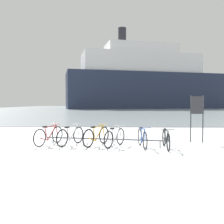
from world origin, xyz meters
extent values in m
cube|color=white|center=(0.00, -1.00, -0.04)|extent=(80.00, 22.00, 0.08)
cube|color=gray|center=(0.00, 65.00, -0.04)|extent=(80.00, 110.00, 0.08)
cube|color=#47474C|center=(0.00, 10.00, -0.02)|extent=(80.00, 0.50, 0.05)
cylinder|color=#4C5156|center=(-1.09, 2.56, 0.28)|extent=(4.71, 0.91, 0.05)
cylinder|color=#4C5156|center=(-3.20, 2.95, 0.14)|extent=(0.04, 0.04, 0.28)
cylinder|color=#4C5156|center=(1.03, 2.18, 0.14)|extent=(0.04, 0.04, 0.28)
torus|color=black|center=(-3.12, 3.32, 0.35)|extent=(0.32, 0.65, 0.70)
torus|color=black|center=(-3.56, 2.34, 0.35)|extent=(0.32, 0.65, 0.70)
cylinder|color=#B22D2D|center=(-3.26, 3.00, 0.48)|extent=(0.26, 0.53, 0.59)
cylinder|color=#B22D2D|center=(-3.40, 2.68, 0.45)|extent=(0.11, 0.19, 0.53)
cylinder|color=#B22D2D|center=(-3.29, 2.93, 0.74)|extent=(0.32, 0.66, 0.09)
cylinder|color=#B22D2D|center=(-3.46, 2.55, 0.27)|extent=(0.22, 0.44, 0.19)
cylinder|color=#B22D2D|center=(-3.13, 3.28, 0.56)|extent=(0.08, 0.12, 0.42)
cube|color=black|center=(-3.44, 2.61, 0.75)|extent=(0.15, 0.22, 0.05)
cylinder|color=#B22D2D|center=(-3.15, 3.25, 0.81)|extent=(0.43, 0.21, 0.02)
torus|color=black|center=(-2.21, 3.24, 0.35)|extent=(0.35, 0.64, 0.69)
torus|color=black|center=(-2.68, 2.30, 0.35)|extent=(0.35, 0.64, 0.69)
cylinder|color=silver|center=(-2.36, 2.93, 0.47)|extent=(0.28, 0.51, 0.59)
cylinder|color=silver|center=(-2.51, 2.63, 0.45)|extent=(0.12, 0.19, 0.52)
cylinder|color=silver|center=(-2.40, 2.86, 0.73)|extent=(0.34, 0.63, 0.08)
cylinder|color=silver|center=(-2.58, 2.50, 0.27)|extent=(0.24, 0.42, 0.19)
cylinder|color=silver|center=(-2.22, 3.20, 0.55)|extent=(0.08, 0.12, 0.41)
cube|color=black|center=(-2.55, 2.56, 0.74)|extent=(0.16, 0.21, 0.05)
cylinder|color=silver|center=(-2.24, 3.17, 0.80)|extent=(0.42, 0.23, 0.02)
torus|color=black|center=(-1.13, 3.16, 0.36)|extent=(0.40, 0.64, 0.71)
torus|color=black|center=(-1.67, 2.22, 0.36)|extent=(0.40, 0.64, 0.71)
cylinder|color=gold|center=(-1.30, 2.86, 0.48)|extent=(0.31, 0.51, 0.60)
cylinder|color=gold|center=(-1.48, 2.55, 0.46)|extent=(0.13, 0.19, 0.53)
cylinder|color=gold|center=(-1.34, 2.79, 0.74)|extent=(0.38, 0.63, 0.09)
cylinder|color=gold|center=(-1.55, 2.42, 0.28)|extent=(0.27, 0.43, 0.19)
cylinder|color=gold|center=(-1.15, 3.13, 0.56)|extent=(0.09, 0.12, 0.42)
cube|color=black|center=(-1.52, 2.48, 0.76)|extent=(0.17, 0.21, 0.05)
cylinder|color=gold|center=(-1.17, 3.09, 0.82)|extent=(0.41, 0.25, 0.02)
torus|color=black|center=(-0.44, 2.91, 0.34)|extent=(0.35, 0.62, 0.67)
torus|color=black|center=(-0.90, 2.03, 0.34)|extent=(0.35, 0.62, 0.67)
cylinder|color=silver|center=(-0.59, 2.63, 0.46)|extent=(0.27, 0.48, 0.57)
cylinder|color=silver|center=(-0.74, 2.34, 0.43)|extent=(0.12, 0.18, 0.51)
cylinder|color=silver|center=(-0.62, 2.56, 0.71)|extent=(0.33, 0.59, 0.08)
cylinder|color=silver|center=(-0.80, 2.22, 0.26)|extent=(0.23, 0.40, 0.19)
cylinder|color=silver|center=(-0.46, 2.88, 0.53)|extent=(0.08, 0.11, 0.40)
cube|color=black|center=(-0.77, 2.28, 0.72)|extent=(0.16, 0.21, 0.05)
cylinder|color=silver|center=(-0.47, 2.84, 0.78)|extent=(0.42, 0.23, 0.02)
torus|color=black|center=(0.42, 1.77, 0.34)|extent=(0.10, 0.68, 0.68)
torus|color=black|center=(0.32, 2.74, 0.34)|extent=(0.10, 0.68, 0.68)
cylinder|color=#3359B2|center=(0.39, 2.09, 0.46)|extent=(0.09, 0.51, 0.58)
cylinder|color=#3359B2|center=(0.36, 2.40, 0.44)|extent=(0.05, 0.18, 0.52)
cylinder|color=#3359B2|center=(0.38, 2.16, 0.72)|extent=(0.10, 0.64, 0.08)
cylinder|color=#3359B2|center=(0.34, 2.53, 0.26)|extent=(0.08, 0.43, 0.19)
cylinder|color=#3359B2|center=(0.42, 1.81, 0.54)|extent=(0.05, 0.11, 0.41)
cube|color=black|center=(0.35, 2.47, 0.73)|extent=(0.10, 0.21, 0.05)
cylinder|color=#3359B2|center=(0.41, 1.84, 0.79)|extent=(0.46, 0.07, 0.02)
torus|color=black|center=(1.20, 1.55, 0.32)|extent=(0.08, 0.65, 0.65)
torus|color=black|center=(1.26, 2.63, 0.32)|extent=(0.08, 0.65, 0.65)
cylinder|color=#1E2328|center=(1.22, 1.90, 0.44)|extent=(0.06, 0.57, 0.55)
cylinder|color=#1E2328|center=(1.24, 2.25, 0.42)|extent=(0.05, 0.20, 0.49)
cylinder|color=#1E2328|center=(1.22, 1.98, 0.68)|extent=(0.07, 0.70, 0.08)
cylinder|color=#1E2328|center=(1.25, 2.40, 0.25)|extent=(0.06, 0.47, 0.18)
cylinder|color=#1E2328|center=(1.21, 1.59, 0.51)|extent=(0.04, 0.12, 0.39)
cube|color=black|center=(1.24, 2.33, 0.70)|extent=(0.09, 0.20, 0.05)
cylinder|color=#1E2328|center=(1.21, 1.63, 0.75)|extent=(0.46, 0.05, 0.02)
cylinder|color=#33383D|center=(2.60, 3.62, 1.01)|extent=(0.05, 0.05, 2.02)
cylinder|color=#33383D|center=(3.08, 3.50, 1.01)|extent=(0.05, 0.05, 2.02)
cube|color=#2D2D33|center=(2.84, 3.56, 1.60)|extent=(0.54, 0.17, 0.75)
cube|color=#232D47|center=(7.60, 66.10, 5.14)|extent=(47.63, 23.87, 10.28)
cube|color=white|center=(6.49, 65.82, 13.10)|extent=(36.04, 19.16, 5.65)
cube|color=white|center=(6.49, 65.82, 17.37)|extent=(22.23, 13.88, 2.88)
cylinder|color=#26262D|center=(0.94, 64.41, 21.12)|extent=(2.34, 2.34, 4.62)
camera|label=1|loc=(-0.59, -6.86, 1.70)|focal=38.87mm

